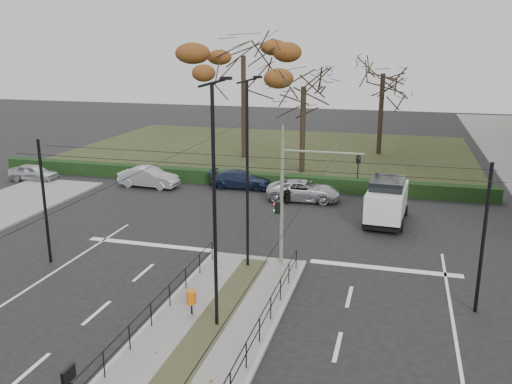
# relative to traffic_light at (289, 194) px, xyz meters

# --- Properties ---
(ground) EXTENTS (140.00, 140.00, 0.00)m
(ground) POSITION_rel_traffic_light_xyz_m (-1.57, -4.50, -3.55)
(ground) COLOR black
(ground) RESTS_ON ground
(median_island) EXTENTS (4.40, 15.00, 0.14)m
(median_island) POSITION_rel_traffic_light_xyz_m (-1.57, -7.00, -3.48)
(median_island) COLOR #64625F
(median_island) RESTS_ON ground
(park) EXTENTS (38.00, 26.00, 0.10)m
(park) POSITION_rel_traffic_light_xyz_m (-7.57, 27.50, -3.50)
(park) COLOR black
(park) RESTS_ON ground
(hedge) EXTENTS (38.00, 1.00, 1.00)m
(hedge) POSITION_rel_traffic_light_xyz_m (-7.57, 14.10, -3.05)
(hedge) COLOR black
(hedge) RESTS_ON ground
(median_railing) EXTENTS (4.14, 13.24, 0.92)m
(median_railing) POSITION_rel_traffic_light_xyz_m (-1.57, -7.10, -2.58)
(median_railing) COLOR black
(median_railing) RESTS_ON median_island
(catenary) EXTENTS (20.00, 34.00, 6.00)m
(catenary) POSITION_rel_traffic_light_xyz_m (-1.57, -2.88, -0.13)
(catenary) COLOR black
(catenary) RESTS_ON ground
(traffic_light) EXTENTS (3.99, 2.28, 5.87)m
(traffic_light) POSITION_rel_traffic_light_xyz_m (0.00, 0.00, 0.00)
(traffic_light) COLOR slate
(traffic_light) RESTS_ON median_island
(litter_bin) EXTENTS (0.37, 0.37, 0.95)m
(litter_bin) POSITION_rel_traffic_light_xyz_m (-2.54, -5.85, -2.74)
(litter_bin) COLOR black
(litter_bin) RESTS_ON median_island
(info_panel) EXTENTS (0.11, 0.52, 1.99)m
(info_panel) POSITION_rel_traffic_light_xyz_m (-3.07, -12.89, -1.85)
(info_panel) COLOR black
(info_panel) RESTS_ON median_island
(streetlamp_median_near) EXTENTS (0.75, 0.15, 8.99)m
(streetlamp_median_near) POSITION_rel_traffic_light_xyz_m (-1.33, -6.35, 1.16)
(streetlamp_median_near) COLOR black
(streetlamp_median_near) RESTS_ON median_island
(streetlamp_median_far) EXTENTS (0.73, 0.15, 8.72)m
(streetlamp_median_far) POSITION_rel_traffic_light_xyz_m (-1.76, -0.73, 1.02)
(streetlamp_median_far) COLOR black
(streetlamp_median_far) RESTS_ON median_island
(parked_car_first) EXTENTS (3.85, 1.60, 1.30)m
(parked_car_first) POSITION_rel_traffic_light_xyz_m (-22.30, 11.16, -2.90)
(parked_car_first) COLOR #AFB2B8
(parked_car_first) RESTS_ON ground
(parked_car_second) EXTENTS (4.52, 1.78, 1.47)m
(parked_car_second) POSITION_rel_traffic_light_xyz_m (-12.94, 11.81, -2.82)
(parked_car_second) COLOR #AFB2B8
(parked_car_second) RESTS_ON ground
(parked_car_third) EXTENTS (4.58, 2.01, 1.31)m
(parked_car_third) POSITION_rel_traffic_light_xyz_m (-6.33, 13.32, -2.90)
(parked_car_third) COLOR #1B2640
(parked_car_third) RESTS_ON ground
(parked_car_fourth) EXTENTS (5.03, 2.59, 1.36)m
(parked_car_fourth) POSITION_rel_traffic_light_xyz_m (-1.33, 11.25, -2.87)
(parked_car_fourth) COLOR #AFB2B8
(parked_car_fourth) RESTS_ON ground
(white_van) EXTENTS (2.53, 5.08, 2.59)m
(white_van) POSITION_rel_traffic_light_xyz_m (4.20, 8.08, -2.21)
(white_van) COLOR silver
(white_van) RESTS_ON ground
(rust_tree) EXTENTS (10.14, 10.14, 11.98)m
(rust_tree) POSITION_rel_traffic_light_xyz_m (-9.17, 23.71, 5.65)
(rust_tree) COLOR black
(rust_tree) RESTS_ON park
(bare_tree_center) EXTENTS (5.55, 5.55, 9.94)m
(bare_tree_center) POSITION_rel_traffic_light_xyz_m (2.75, 28.63, 3.47)
(bare_tree_center) COLOR black
(bare_tree_center) RESTS_ON park
(bare_tree_near) EXTENTS (5.39, 5.39, 9.11)m
(bare_tree_near) POSITION_rel_traffic_light_xyz_m (-2.94, 19.35, 2.89)
(bare_tree_near) COLOR black
(bare_tree_near) RESTS_ON park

